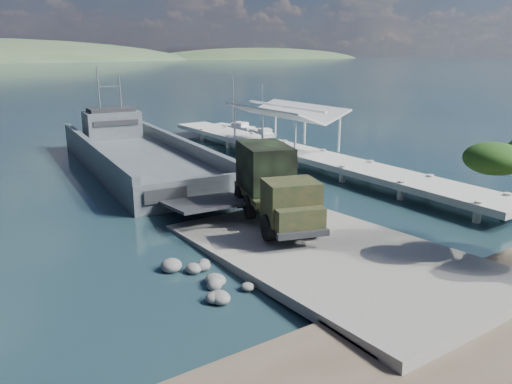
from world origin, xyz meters
name	(u,v)px	position (x,y,z in m)	size (l,w,h in m)	color
ground	(315,252)	(0.00, 0.00, 0.00)	(1400.00, 1400.00, 0.00)	#1A353E
boat_ramp	(328,254)	(0.00, -1.00, 0.25)	(10.00, 18.00, 0.50)	gray
shoreline_rocks	(208,277)	(-6.20, 0.50, 0.00)	(3.20, 5.60, 0.90)	#585856
pier	(292,144)	(13.00, 18.77, 1.60)	(6.40, 44.00, 6.10)	#97968E
landing_craft	(138,161)	(-0.64, 23.73, 0.78)	(10.64, 32.48, 9.49)	#424A4E
military_truck	(273,185)	(0.41, 4.48, 2.63)	(5.46, 9.63, 4.29)	black
soldier	(288,225)	(-1.14, 0.93, 1.45)	(0.70, 0.46, 1.91)	black
sailboat_near	(263,134)	(18.72, 31.90, 0.35)	(2.99, 5.59, 6.53)	silver
sailboat_far	(235,128)	(18.16, 37.68, 0.39)	(3.52, 6.28, 7.35)	silver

